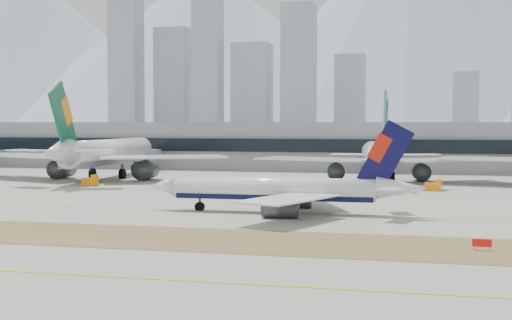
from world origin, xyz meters
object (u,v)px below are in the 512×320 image
(widebody_cathay, at_px, (378,157))
(widebody_eva, at_px, (105,154))
(taxiing_airliner, at_px, (284,190))
(terminal, at_px, (314,145))

(widebody_cathay, bearing_deg, widebody_eva, 91.57)
(taxiing_airliner, distance_m, terminal, 119.15)
(taxiing_airliner, relative_size, terminal, 0.16)
(widebody_eva, xyz_separation_m, terminal, (46.59, 59.10, 0.93))
(taxiing_airliner, relative_size, widebody_eva, 0.66)
(taxiing_airliner, xyz_separation_m, widebody_eva, (-59.91, 59.25, 2.84))
(taxiing_airliner, distance_m, widebody_eva, 84.30)
(widebody_eva, bearing_deg, taxiing_airliner, -137.11)
(taxiing_airliner, height_order, widebody_eva, widebody_eva)
(widebody_cathay, height_order, terminal, widebody_cathay)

